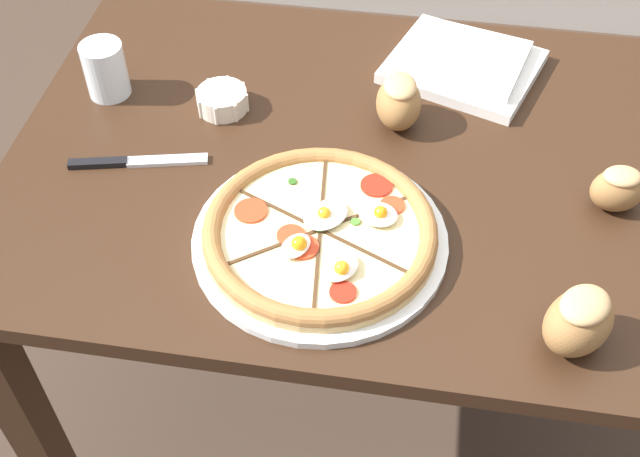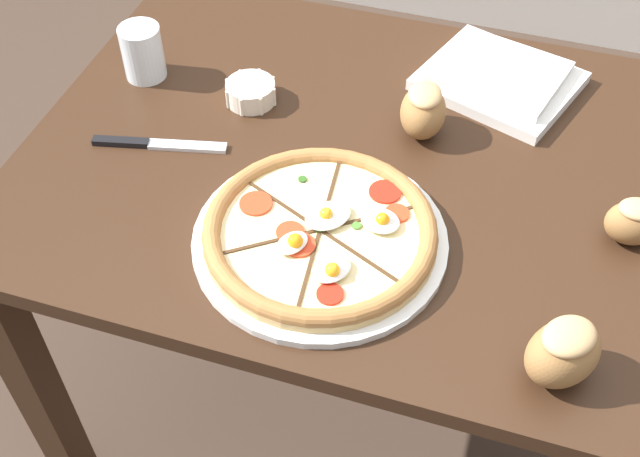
# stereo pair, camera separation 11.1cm
# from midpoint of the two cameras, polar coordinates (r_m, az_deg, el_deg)

# --- Properties ---
(ground_plane) EXTENTS (12.00, 12.00, 0.00)m
(ground_plane) POSITION_cam_midpoint_polar(r_m,az_deg,el_deg) (1.83, 0.64, -12.14)
(ground_plane) COLOR #3D2D23
(dining_table) EXTENTS (1.12, 0.80, 0.73)m
(dining_table) POSITION_cam_midpoint_polar(r_m,az_deg,el_deg) (1.33, 0.87, 1.29)
(dining_table) COLOR #331E11
(dining_table) RESTS_ON ground_plane
(pizza) EXTENTS (0.36, 0.36, 0.05)m
(pizza) POSITION_cam_midpoint_polar(r_m,az_deg,el_deg) (1.11, -2.81, -0.52)
(pizza) COLOR white
(pizza) RESTS_ON dining_table
(ramekin_bowl) EXTENTS (0.09, 0.09, 0.04)m
(ramekin_bowl) POSITION_cam_midpoint_polar(r_m,az_deg,el_deg) (1.35, -9.35, 8.93)
(ramekin_bowl) COLOR silver
(ramekin_bowl) RESTS_ON dining_table
(napkin_folded) EXTENTS (0.30, 0.27, 0.04)m
(napkin_folded) POSITION_cam_midpoint_polar(r_m,az_deg,el_deg) (1.42, 7.94, 11.45)
(napkin_folded) COLOR silver
(napkin_folded) RESTS_ON dining_table
(bread_piece_near) EXTENTS (0.08, 0.11, 0.09)m
(bread_piece_near) POSITION_cam_midpoint_polar(r_m,az_deg,el_deg) (1.29, 3.16, 8.92)
(bread_piece_near) COLOR olive
(bread_piece_near) RESTS_ON dining_table
(bread_piece_mid) EXTENTS (0.09, 0.07, 0.07)m
(bread_piece_mid) POSITION_cam_midpoint_polar(r_m,az_deg,el_deg) (1.21, 18.02, 2.59)
(bread_piece_mid) COLOR olive
(bread_piece_mid) RESTS_ON dining_table
(bread_piece_far) EXTENTS (0.12, 0.13, 0.09)m
(bread_piece_far) POSITION_cam_midpoint_polar(r_m,az_deg,el_deg) (1.02, 15.02, -6.50)
(bread_piece_far) COLOR olive
(bread_piece_far) RESTS_ON dining_table
(knife_main) EXTENTS (0.21, 0.07, 0.01)m
(knife_main) POSITION_cam_midpoint_polar(r_m,az_deg,el_deg) (1.28, -15.36, 4.48)
(knife_main) COLOR silver
(knife_main) RESTS_ON dining_table
(water_glass) EXTENTS (0.07, 0.07, 0.09)m
(water_glass) POSITION_cam_midpoint_polar(r_m,az_deg,el_deg) (1.41, -17.21, 10.46)
(water_glass) COLOR white
(water_glass) RESTS_ON dining_table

